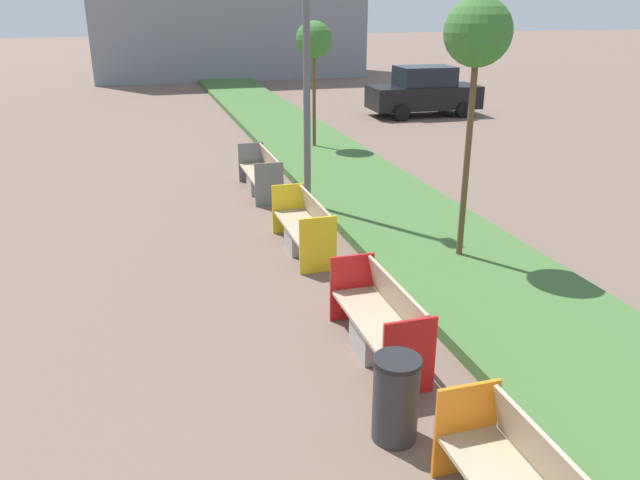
{
  "coord_description": "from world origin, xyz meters",
  "views": [
    {
      "loc": [
        -1.7,
        0.1,
        4.1
      ],
      "look_at": [
        0.9,
        8.9,
        0.6
      ],
      "focal_mm": 35.0,
      "sensor_mm": 36.0,
      "label": 1
    }
  ],
  "objects_px": {
    "sapling_tree_near": "(478,37)",
    "litter_bin": "(396,399)",
    "bench_red_frame": "(380,326)",
    "bench_yellow_frame": "(304,231)",
    "parked_car_distant": "(424,92)",
    "bench_grey_frame": "(261,177)",
    "sapling_tree_far": "(314,41)",
    "street_lamp_post": "(306,18)"
  },
  "relations": [
    {
      "from": "bench_red_frame",
      "to": "sapling_tree_near",
      "type": "relative_size",
      "value": 0.46
    },
    {
      "from": "litter_bin",
      "to": "sapling_tree_near",
      "type": "distance_m",
      "value": 5.71
    },
    {
      "from": "bench_red_frame",
      "to": "sapling_tree_near",
      "type": "bearing_deg",
      "value": 44.3
    },
    {
      "from": "sapling_tree_near",
      "to": "sapling_tree_far",
      "type": "height_order",
      "value": "sapling_tree_near"
    },
    {
      "from": "street_lamp_post",
      "to": "parked_car_distant",
      "type": "bearing_deg",
      "value": 54.08
    },
    {
      "from": "bench_yellow_frame",
      "to": "street_lamp_post",
      "type": "height_order",
      "value": "street_lamp_post"
    },
    {
      "from": "bench_red_frame",
      "to": "litter_bin",
      "type": "height_order",
      "value": "bench_red_frame"
    },
    {
      "from": "bench_grey_frame",
      "to": "street_lamp_post",
      "type": "bearing_deg",
      "value": -70.92
    },
    {
      "from": "bench_yellow_frame",
      "to": "parked_car_distant",
      "type": "xyz_separation_m",
      "value": [
        8.08,
        12.31,
        0.55
      ]
    },
    {
      "from": "bench_yellow_frame",
      "to": "street_lamp_post",
      "type": "distance_m",
      "value": 4.04
    },
    {
      "from": "street_lamp_post",
      "to": "sapling_tree_far",
      "type": "xyz_separation_m",
      "value": [
        1.71,
        5.48,
        -0.72
      ]
    },
    {
      "from": "bench_red_frame",
      "to": "sapling_tree_far",
      "type": "height_order",
      "value": "sapling_tree_far"
    },
    {
      "from": "sapling_tree_near",
      "to": "litter_bin",
      "type": "bearing_deg",
      "value": -125.9
    },
    {
      "from": "sapling_tree_far",
      "to": "parked_car_distant",
      "type": "xyz_separation_m",
      "value": [
        5.76,
        4.83,
        -2.19
      ]
    },
    {
      "from": "bench_yellow_frame",
      "to": "litter_bin",
      "type": "height_order",
      "value": "bench_yellow_frame"
    },
    {
      "from": "bench_grey_frame",
      "to": "litter_bin",
      "type": "xyz_separation_m",
      "value": [
        -0.46,
        -8.93,
        0.09
      ]
    },
    {
      "from": "bench_red_frame",
      "to": "parked_car_distant",
      "type": "xyz_separation_m",
      "value": [
        8.08,
        15.9,
        0.55
      ]
    },
    {
      "from": "bench_red_frame",
      "to": "street_lamp_post",
      "type": "distance_m",
      "value": 6.6
    },
    {
      "from": "bench_grey_frame",
      "to": "street_lamp_post",
      "type": "xyz_separation_m",
      "value": [
        0.61,
        -1.77,
        3.46
      ]
    },
    {
      "from": "litter_bin",
      "to": "street_lamp_post",
      "type": "relative_size",
      "value": 0.13
    },
    {
      "from": "street_lamp_post",
      "to": "bench_red_frame",
      "type": "bearing_deg",
      "value": -96.28
    },
    {
      "from": "bench_grey_frame",
      "to": "street_lamp_post",
      "type": "height_order",
      "value": "street_lamp_post"
    },
    {
      "from": "bench_grey_frame",
      "to": "sapling_tree_far",
      "type": "height_order",
      "value": "sapling_tree_far"
    },
    {
      "from": "bench_red_frame",
      "to": "bench_yellow_frame",
      "type": "height_order",
      "value": "same"
    },
    {
      "from": "litter_bin",
      "to": "sapling_tree_far",
      "type": "xyz_separation_m",
      "value": [
        2.78,
        12.64,
        2.65
      ]
    },
    {
      "from": "sapling_tree_near",
      "to": "parked_car_distant",
      "type": "distance_m",
      "value": 15.04
    },
    {
      "from": "bench_yellow_frame",
      "to": "bench_grey_frame",
      "type": "xyz_separation_m",
      "value": [
        0.0,
        3.77,
        0.0
      ]
    },
    {
      "from": "street_lamp_post",
      "to": "sapling_tree_near",
      "type": "distance_m",
      "value": 3.74
    },
    {
      "from": "bench_red_frame",
      "to": "litter_bin",
      "type": "relative_size",
      "value": 2.13
    },
    {
      "from": "sapling_tree_far",
      "to": "bench_grey_frame",
      "type": "bearing_deg",
      "value": -122.05
    },
    {
      "from": "bench_yellow_frame",
      "to": "bench_grey_frame",
      "type": "bearing_deg",
      "value": 89.98
    },
    {
      "from": "bench_red_frame",
      "to": "sapling_tree_near",
      "type": "xyz_separation_m",
      "value": [
        2.33,
        2.27,
        3.27
      ]
    },
    {
      "from": "parked_car_distant",
      "to": "bench_yellow_frame",
      "type": "bearing_deg",
      "value": -121.03
    },
    {
      "from": "litter_bin",
      "to": "parked_car_distant",
      "type": "height_order",
      "value": "parked_car_distant"
    },
    {
      "from": "bench_grey_frame",
      "to": "litter_bin",
      "type": "bearing_deg",
      "value": -92.94
    },
    {
      "from": "bench_red_frame",
      "to": "street_lamp_post",
      "type": "bearing_deg",
      "value": 83.72
    },
    {
      "from": "bench_red_frame",
      "to": "sapling_tree_near",
      "type": "height_order",
      "value": "sapling_tree_near"
    },
    {
      "from": "litter_bin",
      "to": "sapling_tree_near",
      "type": "xyz_separation_m",
      "value": [
        2.78,
        3.84,
        3.18
      ]
    },
    {
      "from": "sapling_tree_far",
      "to": "parked_car_distant",
      "type": "relative_size",
      "value": 0.86
    },
    {
      "from": "sapling_tree_near",
      "to": "parked_car_distant",
      "type": "relative_size",
      "value": 0.99
    },
    {
      "from": "bench_grey_frame",
      "to": "litter_bin",
      "type": "height_order",
      "value": "bench_grey_frame"
    },
    {
      "from": "bench_red_frame",
      "to": "litter_bin",
      "type": "bearing_deg",
      "value": -106.18
    }
  ]
}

